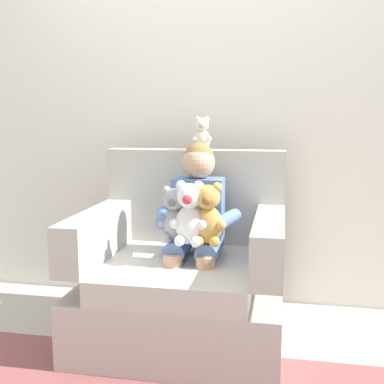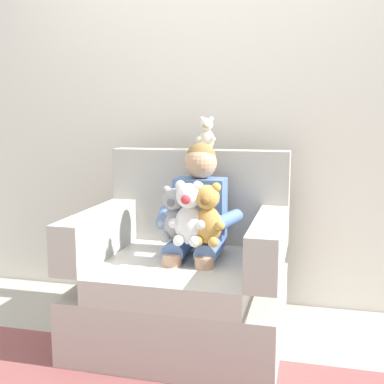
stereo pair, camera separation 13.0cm
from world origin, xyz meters
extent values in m
plane|color=#ADA89E|center=(0.00, 0.00, 0.00)|extent=(8.00, 8.00, 0.00)
cube|color=silver|center=(0.00, 0.68, 1.30)|extent=(6.00, 0.10, 2.60)
cube|color=#BCB7AD|center=(0.00, 0.00, 0.16)|extent=(1.01, 0.87, 0.32)
cube|color=beige|center=(0.00, -0.07, 0.38)|extent=(0.73, 0.73, 0.12)
cube|color=#BCB7AD|center=(0.00, 0.37, 0.71)|extent=(1.01, 0.14, 0.53)
cube|color=#BCB7AD|center=(-0.43, -0.07, 0.56)|extent=(0.14, 0.73, 0.24)
cube|color=#BCB7AD|center=(0.43, -0.07, 0.56)|extent=(0.14, 0.73, 0.24)
cube|color=#597AB7|center=(0.06, 0.13, 0.67)|extent=(0.26, 0.16, 0.34)
sphere|color=tan|center=(0.06, 0.13, 0.92)|extent=(0.17, 0.17, 0.17)
sphere|color=olive|center=(0.06, 0.14, 0.94)|extent=(0.16, 0.16, 0.16)
cylinder|color=#597AB7|center=(-0.02, 0.00, 0.50)|extent=(0.11, 0.26, 0.11)
cylinder|color=tan|center=(-0.02, -0.13, 0.35)|extent=(0.09, 0.09, 0.30)
cylinder|color=#597AB7|center=(0.14, 0.00, 0.50)|extent=(0.11, 0.26, 0.11)
cylinder|color=tan|center=(0.14, -0.13, 0.35)|extent=(0.09, 0.09, 0.30)
cylinder|color=#597AB7|center=(-0.10, 0.01, 0.65)|extent=(0.13, 0.27, 0.07)
cylinder|color=#597AB7|center=(0.22, 0.01, 0.65)|extent=(0.13, 0.27, 0.07)
ellipsoid|color=gold|center=(0.15, -0.10, 0.64)|extent=(0.14, 0.12, 0.18)
sphere|color=gold|center=(0.15, -0.11, 0.78)|extent=(0.12, 0.12, 0.12)
sphere|color=brown|center=(0.15, -0.16, 0.77)|extent=(0.04, 0.04, 0.04)
sphere|color=gold|center=(0.11, -0.10, 0.83)|extent=(0.05, 0.05, 0.05)
sphere|color=gold|center=(0.08, -0.13, 0.65)|extent=(0.05, 0.05, 0.05)
sphere|color=gold|center=(0.11, -0.15, 0.57)|extent=(0.05, 0.05, 0.05)
sphere|color=gold|center=(0.19, -0.10, 0.83)|extent=(0.05, 0.05, 0.05)
sphere|color=gold|center=(0.21, -0.13, 0.65)|extent=(0.05, 0.05, 0.05)
sphere|color=gold|center=(0.19, -0.15, 0.57)|extent=(0.05, 0.05, 0.05)
ellipsoid|color=#9E9EA3|center=(-0.02, -0.07, 0.63)|extent=(0.13, 0.11, 0.16)
sphere|color=#9E9EA3|center=(-0.02, -0.08, 0.76)|extent=(0.11, 0.11, 0.11)
sphere|color=slate|center=(-0.02, -0.13, 0.75)|extent=(0.04, 0.04, 0.04)
sphere|color=#9E9EA3|center=(-0.06, -0.08, 0.80)|extent=(0.04, 0.04, 0.04)
sphere|color=#9E9EA3|center=(-0.08, -0.10, 0.64)|extent=(0.04, 0.04, 0.04)
sphere|color=#9E9EA3|center=(-0.06, -0.12, 0.57)|extent=(0.05, 0.05, 0.05)
sphere|color=#9E9EA3|center=(0.01, -0.08, 0.80)|extent=(0.04, 0.04, 0.04)
sphere|color=#9E9EA3|center=(0.04, -0.10, 0.64)|extent=(0.04, 0.04, 0.04)
sphere|color=#9E9EA3|center=(0.01, -0.12, 0.57)|extent=(0.05, 0.05, 0.05)
ellipsoid|color=white|center=(0.06, -0.11, 0.64)|extent=(0.14, 0.12, 0.18)
sphere|color=white|center=(0.06, -0.12, 0.78)|extent=(0.12, 0.12, 0.12)
sphere|color=#DB333D|center=(0.06, -0.17, 0.77)|extent=(0.05, 0.05, 0.05)
sphere|color=white|center=(0.02, -0.11, 0.83)|extent=(0.05, 0.05, 0.05)
sphere|color=white|center=(-0.01, -0.14, 0.65)|extent=(0.05, 0.05, 0.05)
sphere|color=white|center=(0.02, -0.16, 0.58)|extent=(0.05, 0.05, 0.05)
sphere|color=white|center=(0.10, -0.11, 0.83)|extent=(0.05, 0.05, 0.05)
sphere|color=white|center=(0.13, -0.14, 0.65)|extent=(0.05, 0.05, 0.05)
sphere|color=white|center=(0.10, -0.16, 0.58)|extent=(0.05, 0.05, 0.05)
ellipsoid|color=silver|center=(0.04, 0.37, 1.02)|extent=(0.09, 0.07, 0.11)
sphere|color=silver|center=(0.04, 0.36, 1.11)|extent=(0.07, 0.07, 0.07)
sphere|color=tan|center=(0.04, 0.33, 1.10)|extent=(0.03, 0.03, 0.03)
sphere|color=silver|center=(0.01, 0.36, 1.14)|extent=(0.03, 0.03, 0.03)
sphere|color=silver|center=(0.00, 0.35, 1.03)|extent=(0.03, 0.03, 0.03)
sphere|color=silver|center=(0.02, 0.33, 0.98)|extent=(0.03, 0.03, 0.03)
sphere|color=silver|center=(0.07, 0.36, 1.14)|extent=(0.03, 0.03, 0.03)
sphere|color=silver|center=(0.08, 0.35, 1.03)|extent=(0.03, 0.03, 0.03)
sphere|color=silver|center=(0.06, 0.33, 0.98)|extent=(0.03, 0.03, 0.03)
camera|label=1|loc=(0.49, -2.29, 1.15)|focal=44.67mm
camera|label=2|loc=(0.61, -2.26, 1.15)|focal=44.67mm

